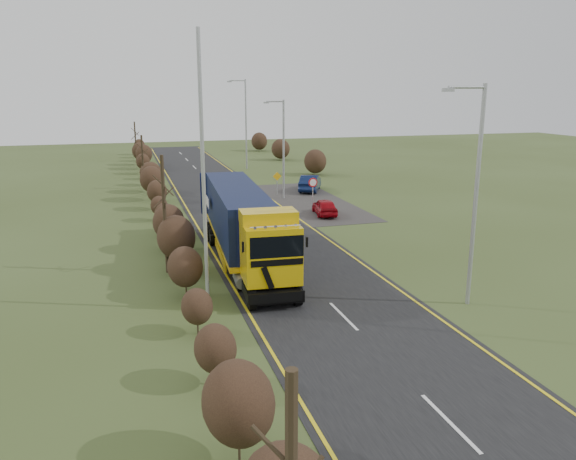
% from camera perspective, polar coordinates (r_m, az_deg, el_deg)
% --- Properties ---
extents(ground, '(160.00, 160.00, 0.00)m').
position_cam_1_polar(ground, '(27.17, 2.46, -5.63)').
color(ground, '#3A481F').
rests_on(ground, ground).
extents(road, '(8.00, 120.00, 0.02)m').
position_cam_1_polar(road, '(36.35, -2.66, -0.51)').
color(road, black).
rests_on(road, ground).
extents(layby, '(6.00, 18.00, 0.02)m').
position_cam_1_polar(layby, '(47.50, 2.06, 2.97)').
color(layby, '#322E2C').
rests_on(layby, ground).
extents(lane_markings, '(7.52, 116.00, 0.01)m').
position_cam_1_polar(lane_markings, '(36.06, -2.54, -0.60)').
color(lane_markings, yellow).
rests_on(lane_markings, road).
extents(hedgerow, '(2.24, 102.04, 6.05)m').
position_cam_1_polar(hedgerow, '(33.02, -11.95, 0.57)').
color(hedgerow, black).
rests_on(hedgerow, ground).
extents(lorry, '(3.22, 14.79, 4.08)m').
position_cam_1_polar(lorry, '(30.02, -4.69, 0.86)').
color(lorry, black).
rests_on(lorry, ground).
extents(car_red_hatchback, '(1.99, 3.80, 1.24)m').
position_cam_1_polar(car_red_hatchback, '(42.10, 3.75, 2.35)').
color(car_red_hatchback, '#9D0710').
rests_on(car_red_hatchback, ground).
extents(car_blue_sedan, '(3.41, 4.76, 1.49)m').
position_cam_1_polar(car_blue_sedan, '(52.16, 2.25, 4.79)').
color(car_blue_sedan, '#0B173C').
rests_on(car_blue_sedan, ground).
extents(streetlight_near, '(2.00, 0.19, 9.40)m').
position_cam_1_polar(streetlight_near, '(24.74, 18.39, 4.14)').
color(streetlight_near, '#9FA2A5').
rests_on(streetlight_near, ground).
extents(streetlight_mid, '(1.78, 0.18, 8.34)m').
position_cam_1_polar(streetlight_mid, '(48.00, -0.56, 8.60)').
color(streetlight_mid, '#9FA2A5').
rests_on(streetlight_mid, ground).
extents(streetlight_far, '(2.18, 0.21, 10.32)m').
position_cam_1_polar(streetlight_far, '(66.61, -4.42, 11.09)').
color(streetlight_far, '#9FA2A5').
rests_on(streetlight_far, ground).
extents(left_pole, '(0.16, 0.16, 11.47)m').
position_cam_1_polar(left_pole, '(23.00, -8.60, 5.37)').
color(left_pole, '#9FA2A5').
rests_on(left_pole, ground).
extents(speed_sign, '(0.71, 0.10, 2.58)m').
position_cam_1_polar(speed_sign, '(43.36, 2.54, 4.33)').
color(speed_sign, '#9FA2A5').
rests_on(speed_sign, ground).
extents(warning_board, '(0.78, 0.11, 2.05)m').
position_cam_1_polar(warning_board, '(50.24, -1.12, 5.04)').
color(warning_board, '#9FA2A5').
rests_on(warning_board, ground).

